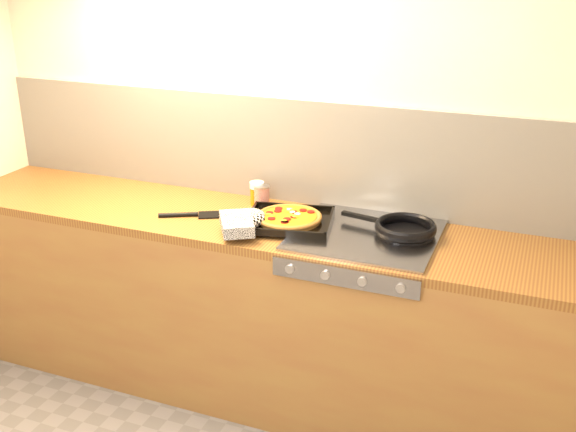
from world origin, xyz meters
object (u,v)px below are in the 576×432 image
at_px(pizza_on_tray, 275,219).
at_px(juice_glass, 257,193).
at_px(frying_pan, 404,229).
at_px(tomato_can, 262,196).

xyz_separation_m(pizza_on_tray, juice_glass, (-0.19, 0.23, 0.02)).
bearing_deg(frying_pan, tomato_can, 171.15).
bearing_deg(frying_pan, pizza_on_tray, -168.68).
bearing_deg(tomato_can, pizza_on_tray, -54.22).
bearing_deg(pizza_on_tray, tomato_can, 125.78).
distance_m(frying_pan, tomato_can, 0.72).
height_order(frying_pan, tomato_can, tomato_can).
xyz_separation_m(pizza_on_tray, frying_pan, (0.55, 0.11, -0.00)).
relative_size(pizza_on_tray, juice_glass, 4.36).
xyz_separation_m(frying_pan, tomato_can, (-0.71, 0.11, 0.01)).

